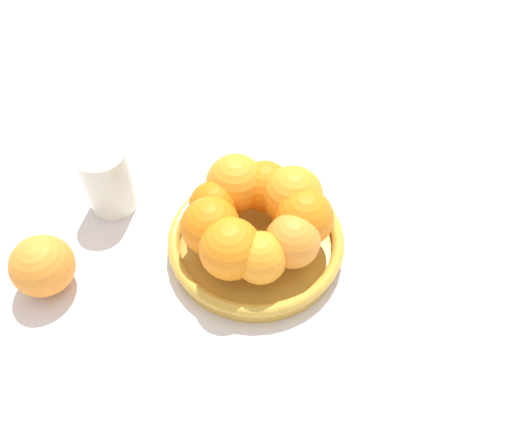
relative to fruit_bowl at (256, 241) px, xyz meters
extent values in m
plane|color=silver|center=(0.00, 0.00, -0.02)|extent=(4.00, 4.00, 0.00)
cylinder|color=gold|center=(0.00, 0.00, -0.01)|extent=(0.23, 0.23, 0.01)
torus|color=gold|center=(0.00, 0.00, 0.01)|extent=(0.23, 0.23, 0.02)
sphere|color=orange|center=(0.04, -0.04, 0.06)|extent=(0.08, 0.08, 0.08)
sphere|color=orange|center=(0.05, 0.00, 0.05)|extent=(0.07, 0.07, 0.07)
sphere|color=orange|center=(0.05, 0.04, 0.06)|extent=(0.08, 0.08, 0.08)
sphere|color=orange|center=(0.01, 0.06, 0.05)|extent=(0.06, 0.06, 0.06)
sphere|color=orange|center=(-0.03, 0.05, 0.05)|extent=(0.07, 0.07, 0.07)
sphere|color=orange|center=(-0.06, 0.02, 0.05)|extent=(0.08, 0.08, 0.08)
sphere|color=orange|center=(-0.06, -0.02, 0.05)|extent=(0.06, 0.06, 0.06)
sphere|color=orange|center=(-0.03, -0.05, 0.05)|extent=(0.07, 0.07, 0.07)
sphere|color=orange|center=(0.01, -0.06, 0.05)|extent=(0.08, 0.08, 0.08)
sphere|color=orange|center=(-0.11, 0.24, 0.02)|extent=(0.08, 0.08, 0.08)
cylinder|color=silver|center=(0.03, 0.22, 0.03)|extent=(0.07, 0.07, 0.10)
camera|label=1|loc=(-0.39, -0.09, 0.54)|focal=35.00mm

